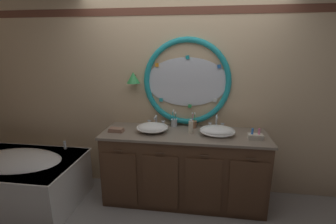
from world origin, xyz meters
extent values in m
plane|color=gray|center=(0.00, 0.00, 0.00)|extent=(14.00, 14.00, 0.00)
cube|color=#D6B78E|center=(0.00, 0.59, 1.30)|extent=(6.40, 0.08, 2.60)
cube|color=brown|center=(0.00, 0.55, 2.32)|extent=(6.27, 0.01, 0.09)
ellipsoid|color=silver|center=(0.07, 0.54, 1.48)|extent=(1.03, 0.02, 0.62)
torus|color=teal|center=(0.07, 0.53, 1.48)|extent=(1.11, 0.07, 1.11)
cube|color=red|center=(0.58, 0.52, 1.50)|extent=(0.05, 0.01, 0.05)
cube|color=#2866B7|center=(0.46, 0.52, 1.68)|extent=(0.05, 0.01, 0.05)
cube|color=teal|center=(0.07, 0.52, 1.78)|extent=(0.05, 0.01, 0.05)
cube|color=orange|center=(-0.31, 0.52, 1.69)|extent=(0.05, 0.01, 0.05)
cube|color=green|center=(-0.45, 0.52, 1.44)|extent=(0.05, 0.01, 0.05)
cube|color=teal|center=(-0.26, 0.52, 1.24)|extent=(0.05, 0.01, 0.05)
cube|color=green|center=(0.11, 0.52, 1.17)|extent=(0.05, 0.01, 0.05)
cube|color=silver|center=(0.43, 0.52, 1.26)|extent=(0.05, 0.01, 0.05)
cylinder|color=#4C3823|center=(-0.60, 0.51, 1.55)|extent=(0.02, 0.09, 0.02)
cone|color=green|center=(-0.60, 0.46, 1.53)|extent=(0.17, 0.17, 0.14)
cube|color=brown|center=(0.07, 0.24, 0.44)|extent=(1.95, 0.61, 0.87)
cube|color=gray|center=(0.07, 0.24, 0.89)|extent=(1.98, 0.65, 0.03)
cube|color=gray|center=(0.07, 0.54, 0.81)|extent=(1.95, 0.02, 0.11)
cube|color=brown|center=(-0.66, -0.07, 0.39)|extent=(0.41, 0.02, 0.66)
cylinder|color=#422D1E|center=(-0.66, -0.08, 0.77)|extent=(0.10, 0.01, 0.01)
cube|color=brown|center=(-0.17, -0.07, 0.39)|extent=(0.41, 0.02, 0.66)
cylinder|color=#422D1E|center=(-0.17, -0.08, 0.77)|extent=(0.10, 0.01, 0.01)
cube|color=brown|center=(0.31, -0.07, 0.39)|extent=(0.41, 0.02, 0.66)
cylinder|color=#422D1E|center=(0.31, -0.08, 0.77)|extent=(0.10, 0.01, 0.01)
cube|color=brown|center=(0.80, -0.07, 0.39)|extent=(0.41, 0.02, 0.66)
cylinder|color=#422D1E|center=(0.80, -0.08, 0.77)|extent=(0.10, 0.01, 0.01)
cube|color=white|center=(-1.93, -0.12, 0.29)|extent=(1.44, 0.93, 0.58)
ellipsoid|color=white|center=(-1.93, -0.12, 0.53)|extent=(1.18, 0.73, 0.28)
cube|color=white|center=(-1.93, -0.12, 0.57)|extent=(1.47, 0.96, 0.02)
cylinder|color=silver|center=(-1.54, 0.28, 0.63)|extent=(0.04, 0.04, 0.11)
cylinder|color=silver|center=(-1.93, -0.12, 0.53)|extent=(0.04, 0.04, 0.01)
ellipsoid|color=white|center=(-0.32, 0.21, 0.96)|extent=(0.37, 0.29, 0.11)
torus|color=white|center=(-0.32, 0.21, 0.96)|extent=(0.39, 0.39, 0.02)
cylinder|color=silver|center=(-0.32, 0.21, 0.96)|extent=(0.03, 0.03, 0.01)
ellipsoid|color=white|center=(0.46, 0.21, 0.96)|extent=(0.39, 0.27, 0.11)
torus|color=white|center=(0.46, 0.21, 0.96)|extent=(0.41, 0.41, 0.02)
cylinder|color=silver|center=(0.46, 0.21, 0.96)|extent=(0.03, 0.03, 0.01)
cylinder|color=silver|center=(-0.32, 0.48, 0.91)|extent=(0.05, 0.05, 0.02)
cylinder|color=silver|center=(-0.32, 0.48, 0.98)|extent=(0.02, 0.02, 0.11)
sphere|color=silver|center=(-0.32, 0.48, 1.03)|extent=(0.03, 0.03, 0.03)
cylinder|color=silver|center=(-0.32, 0.41, 1.03)|extent=(0.02, 0.12, 0.02)
cylinder|color=silver|center=(-0.41, 0.48, 0.93)|extent=(0.04, 0.04, 0.06)
cylinder|color=silver|center=(-0.23, 0.48, 0.93)|extent=(0.04, 0.04, 0.06)
cube|color=silver|center=(-0.41, 0.48, 0.97)|extent=(0.05, 0.01, 0.01)
cube|color=silver|center=(-0.23, 0.48, 0.97)|extent=(0.05, 0.01, 0.01)
cylinder|color=silver|center=(0.46, 0.48, 0.91)|extent=(0.05, 0.05, 0.02)
cylinder|color=silver|center=(0.46, 0.48, 1.00)|extent=(0.02, 0.02, 0.15)
sphere|color=silver|center=(0.46, 0.48, 1.07)|extent=(0.03, 0.03, 0.03)
cylinder|color=silver|center=(0.46, 0.42, 1.07)|extent=(0.02, 0.12, 0.02)
cylinder|color=silver|center=(0.38, 0.48, 0.93)|extent=(0.04, 0.04, 0.06)
cylinder|color=silver|center=(0.53, 0.48, 0.93)|extent=(0.04, 0.04, 0.06)
cube|color=silver|center=(0.38, 0.48, 0.97)|extent=(0.05, 0.01, 0.01)
cube|color=silver|center=(0.53, 0.48, 0.97)|extent=(0.05, 0.01, 0.01)
cylinder|color=silver|center=(-0.08, 0.46, 0.95)|extent=(0.08, 0.08, 0.10)
torus|color=silver|center=(-0.08, 0.46, 1.00)|extent=(0.09, 0.09, 0.01)
cylinder|color=#19ADB2|center=(-0.07, 0.46, 1.00)|extent=(0.03, 0.03, 0.16)
cube|color=white|center=(-0.07, 0.46, 1.09)|extent=(0.02, 0.02, 0.03)
cylinder|color=blue|center=(-0.09, 0.48, 1.01)|extent=(0.03, 0.03, 0.19)
cube|color=white|center=(-0.09, 0.48, 1.12)|extent=(0.02, 0.02, 0.03)
cylinder|color=#19ADB2|center=(-0.09, 0.45, 1.01)|extent=(0.03, 0.03, 0.19)
cube|color=white|center=(-0.09, 0.45, 1.11)|extent=(0.02, 0.02, 0.03)
cylinder|color=#996647|center=(0.16, 0.46, 0.94)|extent=(0.09, 0.09, 0.08)
torus|color=#996647|center=(0.16, 0.46, 0.99)|extent=(0.10, 0.10, 0.01)
cylinder|color=green|center=(0.18, 0.45, 1.00)|extent=(0.01, 0.04, 0.17)
cube|color=white|center=(0.18, 0.45, 1.09)|extent=(0.02, 0.02, 0.03)
cylinder|color=pink|center=(0.15, 0.46, 1.00)|extent=(0.04, 0.03, 0.17)
cube|color=white|center=(0.15, 0.46, 1.09)|extent=(0.02, 0.02, 0.03)
cylinder|color=#EFE5C6|center=(0.14, 0.25, 0.98)|extent=(0.05, 0.05, 0.15)
cylinder|color=silver|center=(0.14, 0.25, 1.06)|extent=(0.03, 0.03, 0.02)
cylinder|color=silver|center=(0.14, 0.23, 1.07)|extent=(0.01, 0.04, 0.01)
cube|color=#936B56|center=(-0.76, 0.16, 0.91)|extent=(0.18, 0.10, 0.02)
cube|color=#936B56|center=(-0.76, 0.16, 0.94)|extent=(0.17, 0.10, 0.02)
cube|color=beige|center=(0.87, 0.15, 0.93)|extent=(0.16, 0.10, 0.06)
cylinder|color=blue|center=(0.84, 0.15, 0.99)|extent=(0.02, 0.02, 0.07)
cylinder|color=pink|center=(0.91, 0.15, 1.00)|extent=(0.02, 0.02, 0.07)
camera|label=1|loc=(0.26, -2.53, 1.91)|focal=26.03mm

